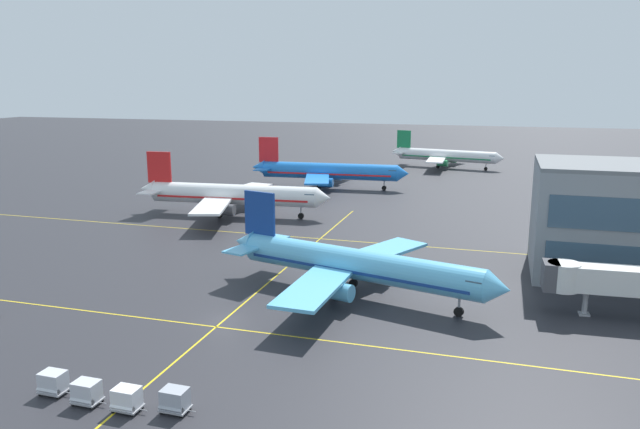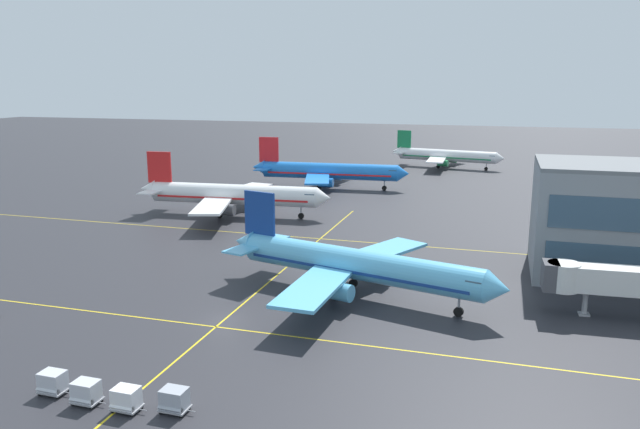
% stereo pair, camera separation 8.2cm
% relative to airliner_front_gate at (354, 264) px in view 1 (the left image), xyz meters
% --- Properties ---
extents(ground_plane, '(600.00, 600.00, 0.00)m').
position_rel_airliner_front_gate_xyz_m(ground_plane, '(-11.13, -11.08, -3.72)').
color(ground_plane, '#28282D').
extents(airliner_front_gate, '(34.66, 29.51, 10.91)m').
position_rel_airliner_front_gate_xyz_m(airliner_front_gate, '(0.00, 0.00, 0.00)').
color(airliner_front_gate, '#5BB7E5').
rests_on(airliner_front_gate, ground).
extents(airliner_second_row, '(36.93, 31.76, 11.48)m').
position_rel_airliner_front_gate_xyz_m(airliner_second_row, '(-31.66, 35.27, 0.19)').
color(airliner_second_row, white).
rests_on(airliner_second_row, ground).
extents(airliner_third_row, '(37.09, 31.94, 11.53)m').
position_rel_airliner_front_gate_xyz_m(airliner_third_row, '(-22.86, 68.68, 0.21)').
color(airliner_third_row, blue).
rests_on(airliner_third_row, ground).
extents(airliner_far_left_stand, '(32.79, 27.90, 10.23)m').
position_rel_airliner_front_gate_xyz_m(airliner_far_left_stand, '(0.03, 111.28, -0.23)').
color(airliner_far_left_stand, white).
rests_on(airliner_far_left_stand, ground).
extents(taxiway_markings, '(126.77, 80.69, 0.01)m').
position_rel_airliner_front_gate_xyz_m(taxiway_markings, '(-11.13, 5.26, -3.72)').
color(taxiway_markings, yellow).
rests_on(taxiway_markings, ground).
extents(baggage_cart_row_leftmost, '(2.76, 1.71, 1.86)m').
position_rel_airliner_front_gate_xyz_m(baggage_cart_row_leftmost, '(-17.42, -29.00, -2.72)').
color(baggage_cart_row_leftmost, '#99999E').
rests_on(baggage_cart_row_leftmost, ground).
extents(baggage_cart_row_second, '(2.76, 1.71, 1.86)m').
position_rel_airliner_front_gate_xyz_m(baggage_cart_row_second, '(-13.89, -29.55, -2.72)').
color(baggage_cart_row_second, '#99999E').
rests_on(baggage_cart_row_second, ground).
extents(baggage_cart_row_middle, '(2.76, 1.71, 1.86)m').
position_rel_airliner_front_gate_xyz_m(baggage_cart_row_middle, '(-10.36, -29.55, -2.72)').
color(baggage_cart_row_middle, '#99999E').
rests_on(baggage_cart_row_middle, ground).
extents(baggage_cart_row_fourth, '(2.76, 1.71, 1.86)m').
position_rel_airliner_front_gate_xyz_m(baggage_cart_row_fourth, '(-6.83, -28.66, -2.72)').
color(baggage_cart_row_fourth, '#99999E').
rests_on(baggage_cart_row_fourth, ground).
extents(jet_bridge, '(18.05, 3.80, 5.58)m').
position_rel_airliner_front_gate_xyz_m(jet_bridge, '(27.97, 1.20, 0.33)').
color(jet_bridge, silver).
rests_on(jet_bridge, ground).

